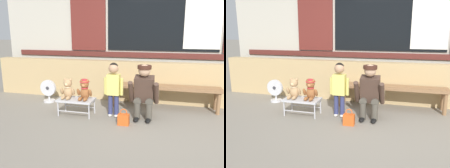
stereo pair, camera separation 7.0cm
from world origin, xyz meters
TOP-DOWN VIEW (x-y plane):
  - ground_plane at (0.00, 0.00)m, footprint 60.00×60.00m
  - brick_low_wall at (0.00, 1.43)m, footprint 7.49×0.25m
  - shop_facade at (0.00, 1.94)m, footprint 7.64×0.26m
  - wooden_bench_long at (0.14, 1.06)m, footprint 2.10×0.40m
  - small_display_bench at (-1.36, 0.27)m, footprint 0.64×0.36m
  - teddy_bear_plain at (-1.52, 0.27)m, footprint 0.28×0.26m
  - teddy_bear_with_hat at (-1.20, 0.27)m, footprint 0.28×0.27m
  - child_standing at (-0.70, 0.36)m, footprint 0.35×0.18m
  - adult_crouching at (-0.16, 0.39)m, footprint 0.50×0.49m
  - handbag_on_ground at (-0.45, 0.02)m, footprint 0.18×0.11m
  - floor_fan at (-2.24, 0.85)m, footprint 0.34×0.24m

SIDE VIEW (x-z plane):
  - ground_plane at x=0.00m, z-range 0.00..0.00m
  - handbag_on_ground at x=-0.45m, z-range -0.04..0.23m
  - floor_fan at x=-2.24m, z-range 0.00..0.48m
  - small_display_bench at x=-1.36m, z-range 0.12..0.42m
  - wooden_bench_long at x=0.14m, z-range 0.15..0.59m
  - brick_low_wall at x=0.00m, z-range 0.00..0.85m
  - teddy_bear_plain at x=-1.52m, z-range 0.28..0.65m
  - teddy_bear_with_hat at x=-1.20m, z-range 0.29..0.65m
  - adult_crouching at x=-0.16m, z-range 0.01..0.96m
  - child_standing at x=-0.70m, z-range 0.11..1.07m
  - shop_facade at x=0.00m, z-range 0.01..3.50m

